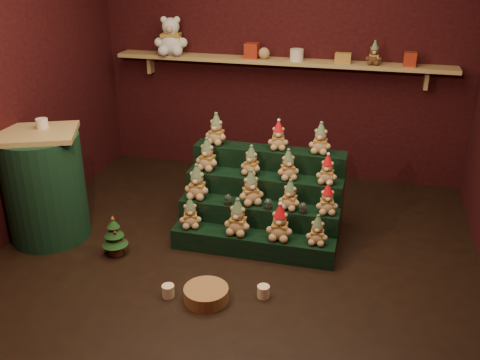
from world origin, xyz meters
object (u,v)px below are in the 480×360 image
(snow_globe_b, at_px, (268,204))
(white_bear, at_px, (171,31))
(snow_globe_a, at_px, (228,199))
(snow_globe_c, at_px, (303,208))
(mini_christmas_tree, at_px, (114,236))
(riser_tier_front, at_px, (252,244))
(brown_bear, at_px, (374,53))
(mug_right, at_px, (263,292))
(wicker_basket, at_px, (206,294))
(mug_left, at_px, (168,291))
(side_table, at_px, (45,186))

(snow_globe_b, relative_size, white_bear, 0.19)
(snow_globe_a, relative_size, snow_globe_c, 0.97)
(mini_christmas_tree, bearing_deg, snow_globe_b, 20.96)
(snow_globe_a, bearing_deg, riser_tier_front, -31.82)
(mini_christmas_tree, bearing_deg, brown_bear, 45.86)
(snow_globe_b, height_order, mug_right, snow_globe_b)
(riser_tier_front, distance_m, wicker_basket, 0.75)
(riser_tier_front, distance_m, brown_bear, 2.33)
(snow_globe_b, height_order, snow_globe_c, same)
(snow_globe_b, distance_m, mug_right, 0.84)
(snow_globe_c, distance_m, mug_left, 1.31)
(snow_globe_c, xyz_separation_m, wicker_basket, (-0.57, -0.89, -0.36))
(snow_globe_a, bearing_deg, wicker_basket, -84.90)
(side_table, xyz_separation_m, mini_christmas_tree, (0.71, -0.15, -0.31))
(mug_right, height_order, wicker_basket, wicker_basket)
(side_table, relative_size, mug_left, 10.50)
(mug_left, bearing_deg, snow_globe_a, 77.04)
(snow_globe_a, bearing_deg, mug_left, -102.96)
(riser_tier_front, distance_m, white_bear, 2.62)
(snow_globe_b, height_order, wicker_basket, snow_globe_b)
(wicker_basket, bearing_deg, snow_globe_a, 95.10)
(snow_globe_b, xyz_separation_m, mug_left, (-0.57, -0.92, -0.36))
(riser_tier_front, height_order, mini_christmas_tree, mini_christmas_tree)
(mug_right, bearing_deg, wicker_basket, -160.09)
(riser_tier_front, distance_m, mini_christmas_tree, 1.17)
(mug_right, bearing_deg, mini_christmas_tree, 168.43)
(side_table, relative_size, mug_right, 10.58)
(mug_right, relative_size, brown_bear, 0.41)
(snow_globe_b, bearing_deg, mug_right, -80.47)
(mug_left, height_order, white_bear, white_bear)
(side_table, distance_m, mug_right, 2.15)
(wicker_basket, bearing_deg, snow_globe_c, 57.21)
(mini_christmas_tree, height_order, white_bear, white_bear)
(white_bear, bearing_deg, brown_bear, -11.47)
(side_table, bearing_deg, snow_globe_a, -12.01)
(riser_tier_front, relative_size, wicker_basket, 4.19)
(riser_tier_front, bearing_deg, side_table, -175.17)
(side_table, height_order, mug_left, side_table)
(riser_tier_front, xyz_separation_m, snow_globe_c, (0.39, 0.16, 0.32))
(snow_globe_b, bearing_deg, snow_globe_a, 180.00)
(snow_globe_a, bearing_deg, mini_christmas_tree, -151.58)
(white_bear, bearing_deg, side_table, -116.85)
(white_bear, bearing_deg, riser_tier_front, -63.65)
(snow_globe_a, distance_m, mini_christmas_tree, 1.01)
(riser_tier_front, xyz_separation_m, mini_christmas_tree, (-1.12, -0.31, 0.09))
(snow_globe_c, bearing_deg, snow_globe_b, -180.00)
(white_bear, relative_size, brown_bear, 2.24)
(white_bear, bearing_deg, snow_globe_c, -53.44)
(snow_globe_c, height_order, mug_right, snow_globe_c)
(brown_bear, bearing_deg, wicker_basket, -113.35)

